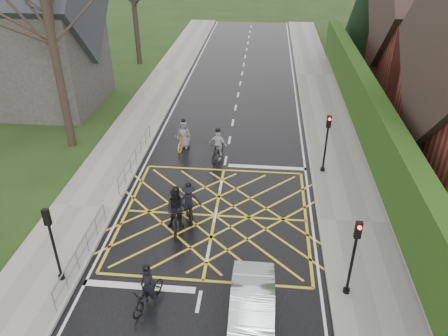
% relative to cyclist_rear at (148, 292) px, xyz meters
% --- Properties ---
extents(ground, '(120.00, 120.00, 0.00)m').
position_rel_cyclist_rear_xyz_m(ground, '(1.67, 5.26, -0.56)').
color(ground, black).
rests_on(ground, ground).
extents(road, '(9.00, 80.00, 0.01)m').
position_rel_cyclist_rear_xyz_m(road, '(1.67, 5.26, -0.55)').
color(road, black).
rests_on(road, ground).
extents(sidewalk_right, '(3.00, 80.00, 0.15)m').
position_rel_cyclist_rear_xyz_m(sidewalk_right, '(7.67, 5.26, -0.48)').
color(sidewalk_right, gray).
rests_on(sidewalk_right, ground).
extents(sidewalk_left, '(3.00, 80.00, 0.15)m').
position_rel_cyclist_rear_xyz_m(sidewalk_left, '(-4.33, 5.26, -0.48)').
color(sidewalk_left, gray).
rests_on(sidewalk_left, ground).
extents(stone_wall, '(0.50, 38.00, 0.70)m').
position_rel_cyclist_rear_xyz_m(stone_wall, '(9.42, 11.26, -0.21)').
color(stone_wall, slate).
rests_on(stone_wall, ground).
extents(hedge, '(0.90, 38.00, 2.80)m').
position_rel_cyclist_rear_xyz_m(hedge, '(9.42, 11.26, 1.54)').
color(hedge, '#1C3D10').
rests_on(hedge, stone_wall).
extents(house_far, '(9.80, 8.80, 10.30)m').
position_rel_cyclist_rear_xyz_m(house_far, '(16.42, 23.26, 3.80)').
color(house_far, maroon).
rests_on(house_far, ground).
extents(conifer, '(4.60, 4.60, 10.00)m').
position_rel_cyclist_rear_xyz_m(conifer, '(12.42, 31.26, 4.43)').
color(conifer, black).
rests_on(conifer, ground).
extents(church, '(8.80, 7.80, 11.00)m').
position_rel_cyclist_rear_xyz_m(church, '(-11.86, 17.26, 4.37)').
color(church, '#2D2B28').
rests_on(church, ground).
extents(tree_near, '(9.24, 9.24, 11.44)m').
position_rel_cyclist_rear_xyz_m(tree_near, '(-7.33, 11.26, 7.35)').
color(tree_near, black).
rests_on(tree_near, ground).
extents(railing_south, '(0.05, 5.04, 1.03)m').
position_rel_cyclist_rear_xyz_m(railing_south, '(-2.98, 1.76, 0.22)').
color(railing_south, slate).
rests_on(railing_south, ground).
extents(railing_north, '(0.05, 6.04, 1.03)m').
position_rel_cyclist_rear_xyz_m(railing_north, '(-2.98, 9.26, 0.23)').
color(railing_north, slate).
rests_on(railing_north, ground).
extents(traffic_light_ne, '(0.24, 0.31, 3.21)m').
position_rel_cyclist_rear_xyz_m(traffic_light_ne, '(6.77, 9.46, 1.10)').
color(traffic_light_ne, black).
rests_on(traffic_light_ne, ground).
extents(traffic_light_se, '(0.24, 0.31, 3.21)m').
position_rel_cyclist_rear_xyz_m(traffic_light_se, '(6.77, 1.06, 1.10)').
color(traffic_light_se, black).
rests_on(traffic_light_se, ground).
extents(traffic_light_sw, '(0.24, 0.31, 3.21)m').
position_rel_cyclist_rear_xyz_m(traffic_light_sw, '(-3.43, 0.77, 1.10)').
color(traffic_light_sw, black).
rests_on(traffic_light_sw, ground).
extents(cyclist_rear, '(1.18, 1.88, 1.72)m').
position_rel_cyclist_rear_xyz_m(cyclist_rear, '(0.00, 0.00, 0.00)').
color(cyclist_rear, black).
rests_on(cyclist_rear, ground).
extents(cyclist_back, '(0.98, 2.11, 2.08)m').
position_rel_cyclist_rear_xyz_m(cyclist_back, '(0.19, 4.24, 0.23)').
color(cyclist_back, black).
rests_on(cyclist_back, ground).
extents(cyclist_mid, '(1.17, 1.90, 1.74)m').
position_rel_cyclist_rear_xyz_m(cyclist_mid, '(0.54, 5.11, 0.08)').
color(cyclist_mid, black).
rests_on(cyclist_mid, ground).
extents(cyclist_front, '(1.06, 1.91, 1.84)m').
position_rel_cyclist_rear_xyz_m(cyclist_front, '(1.24, 10.40, 0.12)').
color(cyclist_front, black).
rests_on(cyclist_front, ground).
extents(cyclist_lead, '(0.95, 1.90, 1.76)m').
position_rel_cyclist_rear_xyz_m(cyclist_lead, '(-0.82, 11.59, 0.05)').
color(cyclist_lead, orange).
rests_on(cyclist_lead, ground).
extents(car, '(1.45, 4.09, 1.34)m').
position_rel_cyclist_rear_xyz_m(car, '(3.52, -0.57, 0.11)').
color(car, silver).
rests_on(car, ground).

